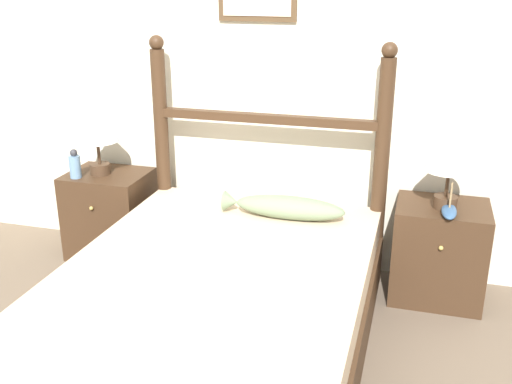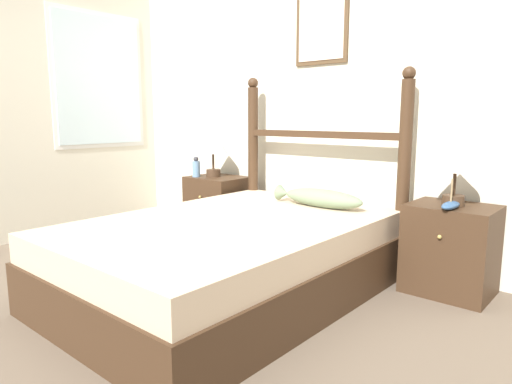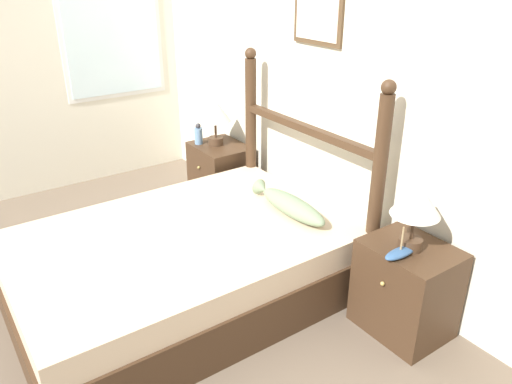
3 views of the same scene
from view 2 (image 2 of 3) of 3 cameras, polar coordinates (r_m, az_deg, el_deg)
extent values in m
plane|color=brown|center=(2.63, -14.10, -15.08)|extent=(16.00, 16.00, 0.00)
cube|color=beige|center=(3.67, 8.16, 12.38)|extent=(6.40, 0.06, 2.55)
cube|color=#4C3823|center=(3.68, 8.22, 19.75)|extent=(0.45, 0.02, 0.55)
cube|color=beige|center=(3.67, 8.12, 19.78)|extent=(0.39, 0.01, 0.49)
cube|color=white|center=(4.76, -19.02, 13.03)|extent=(0.01, 0.96, 1.28)
cube|color=silver|center=(4.75, -18.97, 13.03)|extent=(0.01, 0.88, 1.20)
cube|color=#3D2819|center=(2.84, -3.27, -9.72)|extent=(1.41, 2.04, 0.30)
cube|color=#CCB293|center=(2.77, -3.31, -5.22)|extent=(1.37, 2.00, 0.17)
cylinder|color=#3D2819|center=(3.87, -0.37, 3.17)|extent=(0.09, 0.09, 1.32)
sphere|color=#3D2819|center=(3.86, -0.38, 13.47)|extent=(0.09, 0.09, 0.09)
cylinder|color=#3D2819|center=(3.17, 17.94, 1.33)|extent=(0.09, 0.09, 1.32)
sphere|color=#3D2819|center=(3.16, 18.60, 13.91)|extent=(0.09, 0.09, 0.09)
cube|color=#3D2819|center=(3.46, 7.98, 7.14)|extent=(1.32, 0.06, 0.05)
cube|color=#3D2819|center=(4.11, -4.80, -1.89)|extent=(0.49, 0.40, 0.55)
sphere|color=tan|center=(3.95, -7.02, -0.62)|extent=(0.02, 0.02, 0.02)
cube|color=#3D2819|center=(3.06, 23.12, -6.59)|extent=(0.49, 0.40, 0.55)
sphere|color=tan|center=(2.83, 21.96, -5.23)|extent=(0.02, 0.02, 0.02)
cylinder|color=#422D1E|center=(4.08, -5.35, 2.39)|extent=(0.13, 0.13, 0.07)
cylinder|color=#422D1E|center=(4.07, -5.37, 3.86)|extent=(0.02, 0.02, 0.14)
cone|color=beige|center=(4.05, -5.41, 6.18)|extent=(0.26, 0.26, 0.18)
cylinder|color=#422D1E|center=(2.97, 23.41, -0.98)|extent=(0.13, 0.13, 0.07)
cylinder|color=#422D1E|center=(2.95, 23.54, 1.03)|extent=(0.02, 0.02, 0.14)
cone|color=beige|center=(2.93, 23.75, 4.21)|extent=(0.26, 0.26, 0.18)
cylinder|color=#668CB2|center=(4.08, -7.49, 2.86)|extent=(0.07, 0.07, 0.14)
sphere|color=#333338|center=(4.07, -7.51, 4.10)|extent=(0.05, 0.05, 0.05)
ellipsoid|color=#335684|center=(2.87, 23.15, -1.54)|extent=(0.08, 0.22, 0.04)
cylinder|color=#997F56|center=(2.85, 23.27, 0.21)|extent=(0.01, 0.01, 0.13)
ellipsoid|color=gray|center=(3.17, 8.31, -0.78)|extent=(0.61, 0.16, 0.13)
cone|color=gray|center=(3.36, 3.44, -0.12)|extent=(0.08, 0.11, 0.11)
camera|label=1|loc=(1.25, -73.69, 34.71)|focal=42.00mm
camera|label=3|loc=(1.32, 85.92, 44.11)|focal=35.00mm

